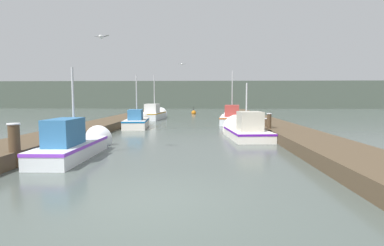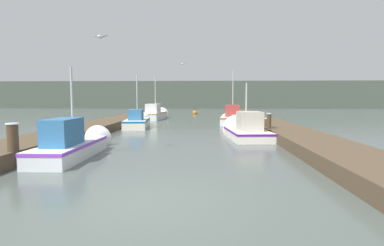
% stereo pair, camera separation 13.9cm
% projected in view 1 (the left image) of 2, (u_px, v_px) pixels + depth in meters
% --- Properties ---
extents(ground_plane, '(200.00, 200.00, 0.00)m').
position_uv_depth(ground_plane, '(148.00, 202.00, 6.09)').
color(ground_plane, '#47514C').
extents(dock_left, '(2.34, 40.00, 0.48)m').
position_uv_depth(dock_left, '(112.00, 123.00, 22.20)').
color(dock_left, '#4C3D2B').
rests_on(dock_left, ground_plane).
extents(dock_right, '(2.34, 40.00, 0.48)m').
position_uv_depth(dock_right, '(265.00, 123.00, 21.79)').
color(dock_right, '#4C3D2B').
rests_on(dock_right, ground_plane).
extents(distant_shore_ridge, '(120.00, 16.00, 5.12)m').
position_uv_depth(distant_shore_ridge, '(198.00, 95.00, 63.07)').
color(distant_shore_ridge, '#424C42').
rests_on(distant_shore_ridge, ground_plane).
extents(fishing_boat_0, '(1.39, 4.86, 3.53)m').
position_uv_depth(fishing_boat_0, '(76.00, 144.00, 10.84)').
color(fishing_boat_0, silver).
rests_on(fishing_boat_0, ground_plane).
extents(fishing_boat_1, '(2.20, 4.69, 3.48)m').
position_uv_depth(fishing_boat_1, '(245.00, 130.00, 15.94)').
color(fishing_boat_1, silver).
rests_on(fishing_boat_1, ground_plane).
extents(fishing_boat_2, '(1.93, 4.81, 4.08)m').
position_uv_depth(fishing_boat_2, '(137.00, 121.00, 21.39)').
color(fishing_boat_2, silver).
rests_on(fishing_boat_2, ground_plane).
extents(fishing_boat_3, '(2.33, 6.03, 4.79)m').
position_uv_depth(fishing_boat_3, '(232.00, 117.00, 24.78)').
color(fishing_boat_3, silver).
rests_on(fishing_boat_3, ground_plane).
extents(fishing_boat_4, '(1.84, 5.64, 4.61)m').
position_uv_depth(fishing_boat_4, '(155.00, 114.00, 29.24)').
color(fishing_boat_4, silver).
rests_on(fishing_boat_4, ground_plane).
extents(mooring_piling_0, '(0.26, 0.26, 1.28)m').
position_uv_depth(mooring_piling_0, '(269.00, 125.00, 15.81)').
color(mooring_piling_0, '#473523').
rests_on(mooring_piling_0, ground_plane).
extents(mooring_piling_1, '(0.26, 0.26, 1.26)m').
position_uv_depth(mooring_piling_1, '(57.00, 135.00, 11.80)').
color(mooring_piling_1, '#473523').
rests_on(mooring_piling_1, ground_plane).
extents(mooring_piling_2, '(0.37, 0.37, 1.35)m').
position_uv_depth(mooring_piling_2, '(15.00, 145.00, 9.05)').
color(mooring_piling_2, '#473523').
rests_on(mooring_piling_2, ground_plane).
extents(mooring_piling_3, '(0.34, 0.34, 0.96)m').
position_uv_depth(mooring_piling_3, '(267.00, 127.00, 16.72)').
color(mooring_piling_3, '#473523').
rests_on(mooring_piling_3, ground_plane).
extents(channel_buoy, '(0.58, 0.58, 1.08)m').
position_uv_depth(channel_buoy, '(194.00, 113.00, 37.78)').
color(channel_buoy, '#BF6513').
rests_on(channel_buoy, ground_plane).
extents(seagull_lead, '(0.55, 0.28, 0.12)m').
position_uv_depth(seagull_lead, '(182.00, 64.00, 21.54)').
color(seagull_lead, white).
extents(seagull_1, '(0.56, 0.29, 0.12)m').
position_uv_depth(seagull_1, '(101.00, 37.00, 10.63)').
color(seagull_1, white).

